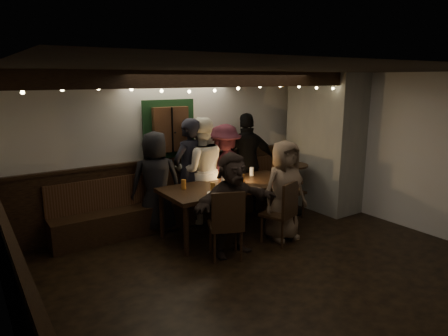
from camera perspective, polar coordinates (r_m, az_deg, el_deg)
room at (r=6.86m, az=5.66°, el=0.64°), size 6.02×5.01×2.62m
dining_table at (r=6.51m, az=0.98°, el=-2.93°), size 2.29×0.98×0.99m
chair_near_left at (r=5.55m, az=0.39°, el=-7.62°), size 0.61×0.61×1.02m
chair_near_right at (r=6.17m, az=8.52°, el=-5.83°), size 0.57×0.57×0.99m
chair_end at (r=7.32m, az=8.77°, el=-2.74°), size 0.46×0.46×1.01m
high_top at (r=7.60m, az=9.62°, el=-2.03°), size 0.59×0.59×0.94m
person_a at (r=6.67m, az=-9.70°, el=-1.93°), size 0.94×0.76×1.68m
person_b at (r=6.87m, az=-5.08°, el=-0.60°), size 0.79×0.66×1.85m
person_c at (r=6.97m, az=-3.32°, el=-0.37°), size 1.07×0.94×1.85m
person_d at (r=7.28m, az=0.06°, el=-0.39°), size 1.26×1.01×1.70m
person_e at (r=7.55m, az=3.34°, el=0.74°), size 1.19×0.86×1.87m
person_f at (r=5.70m, az=1.17°, el=-5.17°), size 1.40×0.47×1.51m
person_g at (r=6.30m, az=8.60°, el=-3.20°), size 0.80×0.55×1.58m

